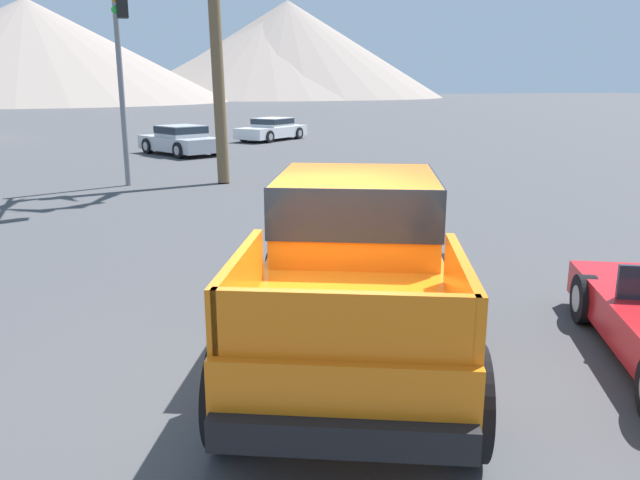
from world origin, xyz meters
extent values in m
plane|color=#424244|center=(0.00, 0.00, 0.00)|extent=(320.00, 320.00, 0.00)
cube|color=orange|center=(0.50, 0.06, 0.84)|extent=(3.60, 4.88, 0.62)
cube|color=orange|center=(0.88, 0.88, 1.57)|extent=(2.40, 2.53, 0.84)
cube|color=#1E2833|center=(0.88, 0.88, 1.72)|extent=(2.46, 2.58, 0.54)
cube|color=orange|center=(-0.85, -0.70, 1.39)|extent=(0.83, 1.67, 0.48)
cube|color=orange|center=(0.79, -1.46, 1.39)|extent=(0.83, 1.67, 0.48)
cube|color=orange|center=(-0.39, -1.87, 1.39)|extent=(1.67, 0.83, 0.48)
cube|color=black|center=(1.46, 2.16, 0.65)|extent=(1.74, 0.92, 0.24)
cube|color=black|center=(-0.47, -2.03, 0.65)|extent=(1.74, 0.92, 0.24)
cylinder|color=black|center=(0.20, 1.74, 0.47)|extent=(0.66, 0.98, 0.95)
cylinder|color=#232326|center=(0.20, 1.74, 0.47)|extent=(0.50, 0.60, 0.52)
cylinder|color=black|center=(1.96, 0.93, 0.47)|extent=(0.66, 0.98, 0.95)
cylinder|color=#232326|center=(1.96, 0.93, 0.47)|extent=(0.50, 0.60, 0.52)
cylinder|color=black|center=(-0.97, -0.80, 0.47)|extent=(0.66, 0.98, 0.95)
cylinder|color=#232326|center=(-0.97, -0.80, 0.47)|extent=(0.50, 0.60, 0.52)
cylinder|color=black|center=(0.79, -1.61, 0.47)|extent=(0.66, 0.98, 0.95)
cylinder|color=#232326|center=(0.79, -1.61, 0.47)|extent=(0.50, 0.60, 0.52)
cylinder|color=black|center=(3.86, 0.40, 0.31)|extent=(0.49, 0.66, 0.62)
cylinder|color=#9E9EA3|center=(3.86, 0.40, 0.31)|extent=(0.37, 0.41, 0.34)
cube|color=white|center=(7.23, 27.30, 0.45)|extent=(4.54, 4.13, 0.55)
cube|color=white|center=(7.31, 27.37, 0.96)|extent=(2.41, 2.35, 0.46)
cube|color=#1E2833|center=(7.31, 27.37, 1.01)|extent=(2.46, 2.40, 0.28)
cylinder|color=black|center=(6.67, 25.79, 0.32)|extent=(0.64, 0.57, 0.64)
cylinder|color=#9E9EA3|center=(6.67, 25.79, 0.32)|extent=(0.42, 0.40, 0.35)
cylinder|color=black|center=(5.64, 27.08, 0.32)|extent=(0.64, 0.57, 0.64)
cylinder|color=#9E9EA3|center=(5.64, 27.08, 0.32)|extent=(0.42, 0.40, 0.35)
cylinder|color=black|center=(8.82, 27.52, 0.32)|extent=(0.64, 0.57, 0.64)
cylinder|color=#9E9EA3|center=(8.82, 27.52, 0.32)|extent=(0.42, 0.40, 0.35)
cylinder|color=black|center=(7.78, 28.81, 0.32)|extent=(0.64, 0.57, 0.64)
cylinder|color=#9E9EA3|center=(7.78, 28.81, 0.32)|extent=(0.42, 0.40, 0.35)
cube|color=#B7BABF|center=(1.66, 21.90, 0.48)|extent=(3.33, 4.46, 0.58)
cube|color=#B7BABF|center=(1.70, 21.81, 1.01)|extent=(2.16, 2.22, 0.48)
cube|color=#1E2833|center=(1.70, 21.81, 1.07)|extent=(2.21, 2.26, 0.29)
cylinder|color=black|center=(0.35, 22.70, 0.34)|extent=(0.48, 0.70, 0.67)
cylinder|color=#9E9EA3|center=(0.35, 22.70, 0.34)|extent=(0.36, 0.43, 0.37)
cylinder|color=black|center=(1.93, 23.41, 0.34)|extent=(0.48, 0.70, 0.67)
cylinder|color=#9E9EA3|center=(1.93, 23.41, 0.34)|extent=(0.36, 0.43, 0.37)
cylinder|color=black|center=(1.38, 20.39, 0.34)|extent=(0.48, 0.70, 0.67)
cylinder|color=#9E9EA3|center=(1.38, 20.39, 0.34)|extent=(0.36, 0.43, 0.37)
cylinder|color=black|center=(2.97, 21.11, 0.34)|extent=(0.48, 0.70, 0.67)
cylinder|color=#9E9EA3|center=(2.97, 21.11, 0.34)|extent=(0.36, 0.43, 0.37)
cylinder|color=slate|center=(-0.98, 13.95, 2.84)|extent=(0.16, 0.16, 5.68)
sphere|color=green|center=(-1.13, 10.69, 4.66)|extent=(0.20, 0.20, 0.20)
cylinder|color=brown|center=(1.81, 13.79, 4.43)|extent=(0.36, 1.19, 8.85)
cone|color=gray|center=(-10.30, 110.34, 8.18)|extent=(64.18, 64.18, 16.37)
cone|color=gray|center=(34.23, 128.49, 7.90)|extent=(60.97, 60.97, 15.79)
cone|color=gray|center=(40.79, 133.17, 10.35)|extent=(68.89, 68.89, 20.69)
camera|label=1|loc=(-1.89, -5.52, 2.98)|focal=35.00mm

